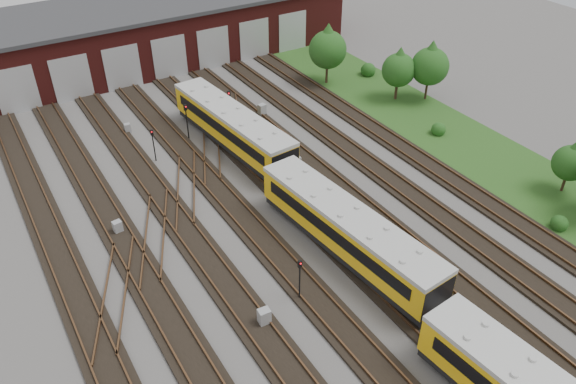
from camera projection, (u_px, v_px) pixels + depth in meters
ground at (338, 282)px, 34.50m from camera, size 120.00×120.00×0.00m
track_network at (330, 276)px, 34.77m from camera, size 30.40×70.00×0.33m
maintenance_shed at (121, 36)px, 60.36m from camera, size 51.00×12.50×6.35m
grass_verge at (446, 133)px, 49.56m from camera, size 8.00×55.00×0.05m
metro_train at (348, 231)px, 35.54m from camera, size 3.99×47.01×3.06m
signal_mast_0 at (300, 275)px, 32.20m from camera, size 0.23×0.22×3.05m
signal_mast_1 at (186, 117)px, 47.71m from camera, size 0.28×0.27×3.23m
signal_mast_2 at (153, 141)px, 44.84m from camera, size 0.25×0.24×2.87m
signal_mast_3 at (230, 104)px, 49.26m from camera, size 0.33×0.31×3.52m
relay_cabinet_0 at (118, 227)px, 38.08m from camera, size 0.63×0.55×0.97m
relay_cabinet_1 at (128, 128)px, 49.48m from camera, size 0.55×0.47×0.86m
relay_cabinet_2 at (264, 317)px, 31.44m from camera, size 0.71×0.60×1.11m
relay_cabinet_3 at (297, 162)px, 44.92m from camera, size 0.56×0.48×0.87m
relay_cabinet_4 at (262, 110)px, 52.10m from camera, size 0.73×0.63×1.10m
tree_0 at (328, 45)px, 55.94m from camera, size 3.80×3.80×6.30m
tree_1 at (399, 66)px, 53.22m from camera, size 3.22×3.22×5.34m
tree_2 at (431, 62)px, 52.98m from camera, size 3.60×3.60×5.97m
tree_3 at (572, 159)px, 40.76m from camera, size 2.66×2.66×4.40m
bush_0 at (560, 222)px, 38.41m from camera, size 1.19×1.19×1.19m
bush_1 at (439, 128)px, 49.14m from camera, size 1.26×1.26×1.26m
bush_2 at (368, 68)px, 59.44m from camera, size 1.57×1.57×1.57m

